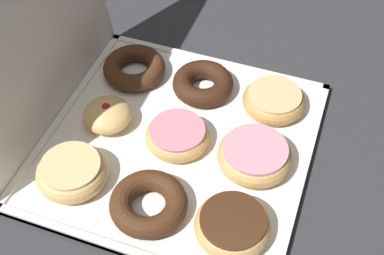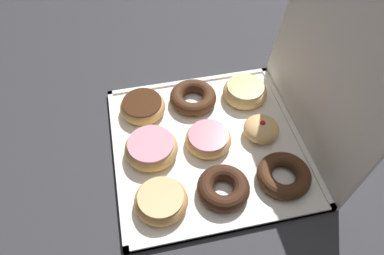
{
  "view_description": "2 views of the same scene",
  "coord_description": "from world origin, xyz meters",
  "px_view_note": "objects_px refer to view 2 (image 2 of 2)",
  "views": [
    {
      "loc": [
        -0.52,
        -0.21,
        0.69
      ],
      "look_at": [
        0.02,
        -0.02,
        0.03
      ],
      "focal_mm": 49.12,
      "sensor_mm": 36.0,
      "label": 1
    },
    {
      "loc": [
        0.49,
        -0.14,
        0.69
      ],
      "look_at": [
        -0.03,
        -0.03,
        0.04
      ],
      "focal_mm": 34.15,
      "sensor_mm": 36.0,
      "label": 2
    }
  ],
  "objects_px": {
    "pink_frosted_donut_4": "(207,141)",
    "chocolate_cake_ring_donut_3": "(193,97)",
    "glazed_ring_donut_6": "(245,91)",
    "chocolate_frosted_donut_0": "(143,106)",
    "jelly_filled_donut_7": "(261,127)",
    "donut_box": "(208,145)",
    "chocolate_cake_ring_donut_5": "(223,188)",
    "pink_frosted_donut_1": "(151,149)",
    "glazed_ring_donut_2": "(161,200)",
    "chocolate_cake_ring_donut_8": "(284,175)"
  },
  "relations": [
    {
      "from": "donut_box",
      "to": "glazed_ring_donut_6",
      "type": "distance_m",
      "value": 0.18
    },
    {
      "from": "donut_box",
      "to": "pink_frosted_donut_1",
      "type": "distance_m",
      "value": 0.13
    },
    {
      "from": "chocolate_frosted_donut_0",
      "to": "glazed_ring_donut_2",
      "type": "distance_m",
      "value": 0.26
    },
    {
      "from": "donut_box",
      "to": "chocolate_cake_ring_donut_8",
      "type": "relative_size",
      "value": 3.75
    },
    {
      "from": "donut_box",
      "to": "jelly_filled_donut_7",
      "type": "distance_m",
      "value": 0.13
    },
    {
      "from": "chocolate_frosted_donut_0",
      "to": "chocolate_cake_ring_donut_3",
      "type": "distance_m",
      "value": 0.13
    },
    {
      "from": "chocolate_frosted_donut_0",
      "to": "chocolate_cake_ring_donut_8",
      "type": "bearing_deg",
      "value": 45.97
    },
    {
      "from": "chocolate_frosted_donut_0",
      "to": "chocolate_cake_ring_donut_3",
      "type": "bearing_deg",
      "value": 92.56
    },
    {
      "from": "chocolate_cake_ring_donut_3",
      "to": "jelly_filled_donut_7",
      "type": "xyz_separation_m",
      "value": [
        0.13,
        0.13,
        0.0
      ]
    },
    {
      "from": "chocolate_cake_ring_donut_5",
      "to": "glazed_ring_donut_2",
      "type": "bearing_deg",
      "value": -89.17
    },
    {
      "from": "glazed_ring_donut_2",
      "to": "pink_frosted_donut_4",
      "type": "relative_size",
      "value": 1.03
    },
    {
      "from": "donut_box",
      "to": "glazed_ring_donut_2",
      "type": "distance_m",
      "value": 0.19
    },
    {
      "from": "donut_box",
      "to": "chocolate_cake_ring_donut_3",
      "type": "distance_m",
      "value": 0.14
    },
    {
      "from": "chocolate_frosted_donut_0",
      "to": "glazed_ring_donut_6",
      "type": "bearing_deg",
      "value": 88.85
    },
    {
      "from": "glazed_ring_donut_6",
      "to": "jelly_filled_donut_7",
      "type": "height_order",
      "value": "jelly_filled_donut_7"
    },
    {
      "from": "glazed_ring_donut_2",
      "to": "glazed_ring_donut_6",
      "type": "height_order",
      "value": "glazed_ring_donut_6"
    },
    {
      "from": "pink_frosted_donut_1",
      "to": "glazed_ring_donut_2",
      "type": "distance_m",
      "value": 0.13
    },
    {
      "from": "glazed_ring_donut_6",
      "to": "donut_box",
      "type": "bearing_deg",
      "value": -45.18
    },
    {
      "from": "glazed_ring_donut_6",
      "to": "jelly_filled_donut_7",
      "type": "distance_m",
      "value": 0.12
    },
    {
      "from": "glazed_ring_donut_6",
      "to": "chocolate_cake_ring_donut_3",
      "type": "bearing_deg",
      "value": -94.73
    },
    {
      "from": "glazed_ring_donut_2",
      "to": "chocolate_cake_ring_donut_8",
      "type": "bearing_deg",
      "value": 90.92
    },
    {
      "from": "donut_box",
      "to": "chocolate_cake_ring_donut_3",
      "type": "bearing_deg",
      "value": -177.54
    },
    {
      "from": "pink_frosted_donut_4",
      "to": "chocolate_cake_ring_donut_3",
      "type": "bearing_deg",
      "value": -179.47
    },
    {
      "from": "chocolate_frosted_donut_0",
      "to": "chocolate_cake_ring_donut_8",
      "type": "xyz_separation_m",
      "value": [
        0.26,
        0.27,
        -0.0
      ]
    },
    {
      "from": "pink_frosted_donut_4",
      "to": "glazed_ring_donut_6",
      "type": "bearing_deg",
      "value": 134.7
    },
    {
      "from": "glazed_ring_donut_6",
      "to": "jelly_filled_donut_7",
      "type": "relative_size",
      "value": 1.35
    },
    {
      "from": "chocolate_cake_ring_donut_3",
      "to": "glazed_ring_donut_6",
      "type": "height_order",
      "value": "glazed_ring_donut_6"
    },
    {
      "from": "donut_box",
      "to": "chocolate_cake_ring_donut_8",
      "type": "distance_m",
      "value": 0.19
    },
    {
      "from": "chocolate_cake_ring_donut_5",
      "to": "pink_frosted_donut_1",
      "type": "bearing_deg",
      "value": -134.38
    },
    {
      "from": "chocolate_cake_ring_donut_3",
      "to": "jelly_filled_donut_7",
      "type": "distance_m",
      "value": 0.19
    },
    {
      "from": "donut_box",
      "to": "pink_frosted_donut_4",
      "type": "bearing_deg",
      "value": -48.59
    },
    {
      "from": "pink_frosted_donut_1",
      "to": "glazed_ring_donut_6",
      "type": "distance_m",
      "value": 0.29
    },
    {
      "from": "chocolate_frosted_donut_0",
      "to": "chocolate_cake_ring_donut_3",
      "type": "xyz_separation_m",
      "value": [
        -0.01,
        0.13,
        -0.0
      ]
    },
    {
      "from": "glazed_ring_donut_2",
      "to": "chocolate_cake_ring_donut_5",
      "type": "relative_size",
      "value": 1.0
    },
    {
      "from": "chocolate_cake_ring_donut_3",
      "to": "glazed_ring_donut_6",
      "type": "distance_m",
      "value": 0.13
    },
    {
      "from": "pink_frosted_donut_1",
      "to": "pink_frosted_donut_4",
      "type": "xyz_separation_m",
      "value": [
        0.0,
        0.13,
        -0.0
      ]
    },
    {
      "from": "glazed_ring_donut_2",
      "to": "chocolate_cake_ring_donut_3",
      "type": "relative_size",
      "value": 0.93
    },
    {
      "from": "glazed_ring_donut_2",
      "to": "pink_frosted_donut_1",
      "type": "bearing_deg",
      "value": -179.61
    },
    {
      "from": "donut_box",
      "to": "chocolate_frosted_donut_0",
      "type": "height_order",
      "value": "chocolate_frosted_donut_0"
    },
    {
      "from": "chocolate_frosted_donut_0",
      "to": "pink_frosted_donut_4",
      "type": "height_order",
      "value": "chocolate_frosted_donut_0"
    },
    {
      "from": "pink_frosted_donut_1",
      "to": "chocolate_cake_ring_donut_3",
      "type": "xyz_separation_m",
      "value": [
        -0.14,
        0.13,
        -0.0
      ]
    },
    {
      "from": "chocolate_frosted_donut_0",
      "to": "jelly_filled_donut_7",
      "type": "height_order",
      "value": "jelly_filled_donut_7"
    },
    {
      "from": "chocolate_cake_ring_donut_3",
      "to": "glazed_ring_donut_2",
      "type": "bearing_deg",
      "value": -24.85
    },
    {
      "from": "chocolate_cake_ring_donut_5",
      "to": "glazed_ring_donut_6",
      "type": "height_order",
      "value": "glazed_ring_donut_6"
    },
    {
      "from": "glazed_ring_donut_2",
      "to": "chocolate_cake_ring_donut_3",
      "type": "distance_m",
      "value": 0.3
    },
    {
      "from": "donut_box",
      "to": "glazed_ring_donut_6",
      "type": "xyz_separation_m",
      "value": [
        -0.13,
        0.13,
        0.03
      ]
    },
    {
      "from": "glazed_ring_donut_2",
      "to": "pink_frosted_donut_4",
      "type": "height_order",
      "value": "same"
    },
    {
      "from": "pink_frosted_donut_4",
      "to": "glazed_ring_donut_6",
      "type": "xyz_separation_m",
      "value": [
        -0.13,
        0.13,
        0.0
      ]
    },
    {
      "from": "chocolate_cake_ring_donut_3",
      "to": "chocolate_cake_ring_donut_5",
      "type": "xyz_separation_m",
      "value": [
        0.27,
        0.0,
        0.0
      ]
    },
    {
      "from": "glazed_ring_donut_2",
      "to": "jelly_filled_donut_7",
      "type": "xyz_separation_m",
      "value": [
        -0.14,
        0.26,
        0.0
      ]
    }
  ]
}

